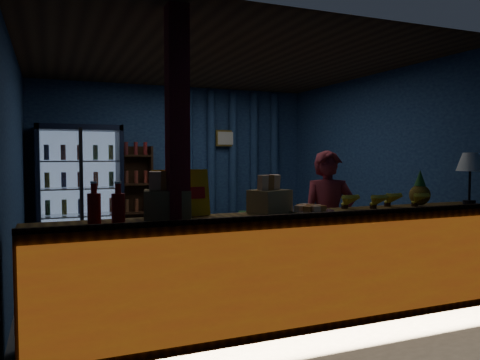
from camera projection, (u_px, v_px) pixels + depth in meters
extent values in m
plane|color=#515154|center=(221.00, 272.00, 5.85)|extent=(4.60, 4.60, 0.00)
plane|color=navy|center=(176.00, 165.00, 7.81)|extent=(4.60, 0.00, 4.60)
plane|color=navy|center=(315.00, 175.00, 3.75)|extent=(4.60, 0.00, 4.60)
plane|color=navy|center=(15.00, 170.00, 4.91)|extent=(0.00, 4.40, 4.40)
plane|color=navy|center=(373.00, 166.00, 6.65)|extent=(0.00, 4.40, 4.40)
plane|color=#472D19|center=(221.00, 62.00, 5.71)|extent=(4.60, 4.60, 0.00)
cube|color=brown|center=(296.00, 268.00, 4.07)|extent=(4.40, 0.55, 0.95)
cube|color=red|center=(313.00, 276.00, 3.80)|extent=(4.35, 0.02, 0.81)
cube|color=#392112|center=(313.00, 215.00, 3.79)|extent=(4.40, 0.04, 0.04)
cube|color=maroon|center=(178.00, 175.00, 3.63)|extent=(0.16, 0.16, 2.60)
cube|color=black|center=(79.00, 188.00, 7.17)|extent=(1.20, 0.06, 1.90)
cube|color=black|center=(38.00, 191.00, 6.70)|extent=(0.06, 0.60, 1.90)
cube|color=black|center=(119.00, 189.00, 7.13)|extent=(0.06, 0.60, 1.90)
cube|color=black|center=(79.00, 128.00, 6.87)|extent=(1.20, 0.60, 0.08)
cube|color=black|center=(81.00, 250.00, 6.97)|extent=(1.20, 0.60, 0.08)
cube|color=#99B2D8|center=(79.00, 189.00, 7.12)|extent=(1.08, 0.02, 1.74)
cube|color=white|center=(81.00, 191.00, 6.66)|extent=(1.12, 0.02, 1.78)
cube|color=black|center=(81.00, 191.00, 6.64)|extent=(0.05, 0.05, 1.80)
cube|color=silver|center=(81.00, 242.00, 6.96)|extent=(1.08, 0.48, 0.02)
cylinder|color=#A53317|center=(48.00, 235.00, 6.78)|extent=(0.07, 0.07, 0.22)
cylinder|color=#186124|center=(65.00, 234.00, 6.87)|extent=(0.07, 0.07, 0.22)
cylinder|color=#A79B19|center=(81.00, 233.00, 6.95)|extent=(0.07, 0.07, 0.22)
cylinder|color=navy|center=(97.00, 232.00, 7.04)|extent=(0.07, 0.07, 0.22)
cylinder|color=maroon|center=(112.00, 231.00, 7.12)|extent=(0.07, 0.07, 0.22)
cube|color=silver|center=(81.00, 215.00, 6.94)|extent=(1.08, 0.48, 0.02)
cylinder|color=#186124|center=(48.00, 208.00, 6.76)|extent=(0.07, 0.07, 0.22)
cylinder|color=#A79B19|center=(64.00, 207.00, 6.85)|extent=(0.07, 0.07, 0.22)
cylinder|color=navy|center=(80.00, 206.00, 6.93)|extent=(0.07, 0.07, 0.22)
cylinder|color=maroon|center=(96.00, 206.00, 7.02)|extent=(0.07, 0.07, 0.22)
cylinder|color=#A53317|center=(112.00, 205.00, 7.10)|extent=(0.07, 0.07, 0.22)
cube|color=silver|center=(80.00, 188.00, 6.92)|extent=(1.08, 0.48, 0.02)
cylinder|color=#A79B19|center=(47.00, 180.00, 6.74)|extent=(0.07, 0.07, 0.22)
cylinder|color=navy|center=(64.00, 180.00, 6.83)|extent=(0.07, 0.07, 0.22)
cylinder|color=maroon|center=(80.00, 179.00, 6.91)|extent=(0.07, 0.07, 0.22)
cylinder|color=#A53317|center=(96.00, 179.00, 7.00)|extent=(0.07, 0.07, 0.22)
cylinder|color=#186124|center=(111.00, 179.00, 7.08)|extent=(0.07, 0.07, 0.22)
cube|color=silver|center=(80.00, 161.00, 6.90)|extent=(1.08, 0.48, 0.02)
cylinder|color=navy|center=(46.00, 152.00, 6.72)|extent=(0.07, 0.07, 0.22)
cylinder|color=maroon|center=(63.00, 152.00, 6.80)|extent=(0.07, 0.07, 0.22)
cylinder|color=#A53317|center=(79.00, 152.00, 6.89)|extent=(0.07, 0.07, 0.22)
cylinder|color=#186124|center=(95.00, 152.00, 6.98)|extent=(0.07, 0.07, 0.22)
cylinder|color=#A79B19|center=(111.00, 152.00, 7.06)|extent=(0.07, 0.07, 0.22)
cube|color=#392112|center=(135.00, 196.00, 7.53)|extent=(0.50, 0.02, 1.60)
cube|color=#392112|center=(121.00, 197.00, 7.32)|extent=(0.03, 0.28, 1.60)
cube|color=#392112|center=(151.00, 196.00, 7.49)|extent=(0.03, 0.28, 1.60)
cube|color=#392112|center=(137.00, 241.00, 7.44)|extent=(0.46, 0.26, 0.02)
cube|color=#392112|center=(136.00, 212.00, 7.42)|extent=(0.46, 0.26, 0.02)
cube|color=#392112|center=(136.00, 184.00, 7.40)|extent=(0.46, 0.26, 0.02)
cube|color=#392112|center=(136.00, 156.00, 7.37)|extent=(0.46, 0.26, 0.02)
cylinder|color=navy|center=(189.00, 165.00, 7.83)|extent=(0.14, 0.14, 2.50)
cylinder|color=navy|center=(211.00, 165.00, 7.98)|extent=(0.14, 0.14, 2.50)
cylinder|color=navy|center=(233.00, 164.00, 8.13)|extent=(0.14, 0.14, 2.50)
cylinder|color=navy|center=(254.00, 164.00, 8.29)|extent=(0.14, 0.14, 2.50)
cylinder|color=navy|center=(274.00, 164.00, 8.44)|extent=(0.14, 0.14, 2.50)
cube|color=#B58C2D|center=(226.00, 138.00, 8.02)|extent=(0.36, 0.03, 0.28)
cube|color=silver|center=(226.00, 138.00, 8.00)|extent=(0.30, 0.01, 0.22)
imported|color=maroon|center=(328.00, 224.00, 4.81)|extent=(0.65, 0.56, 1.51)
imported|color=#50A050|center=(249.00, 230.00, 7.36)|extent=(0.87, 0.87, 0.57)
cube|color=#392112|center=(201.00, 234.00, 7.27)|extent=(0.60, 0.53, 0.45)
cylinder|color=#392112|center=(201.00, 217.00, 7.26)|extent=(0.09, 0.09, 0.09)
cube|color=gold|center=(181.00, 193.00, 3.84)|extent=(0.49, 0.13, 0.39)
cube|color=#A8100B|center=(181.00, 193.00, 3.82)|extent=(0.41, 0.05, 0.10)
cylinder|color=#A8100B|center=(94.00, 209.00, 3.43)|extent=(0.10, 0.10, 0.23)
cylinder|color=#A8100B|center=(94.00, 187.00, 3.42)|extent=(0.04, 0.04, 0.09)
cylinder|color=white|center=(94.00, 182.00, 3.42)|extent=(0.05, 0.05, 0.02)
cylinder|color=#A8100B|center=(118.00, 209.00, 3.42)|extent=(0.10, 0.10, 0.23)
cylinder|color=#A8100B|center=(118.00, 188.00, 3.41)|extent=(0.04, 0.04, 0.09)
cylinder|color=white|center=(118.00, 182.00, 3.41)|extent=(0.05, 0.05, 0.02)
cube|color=tan|center=(167.00, 205.00, 3.69)|extent=(0.41, 0.36, 0.23)
cube|color=orange|center=(156.00, 181.00, 3.67)|extent=(0.11, 0.08, 0.15)
cube|color=#C66E25|center=(167.00, 181.00, 3.68)|extent=(0.11, 0.08, 0.15)
cube|color=orange|center=(179.00, 181.00, 3.70)|extent=(0.11, 0.08, 0.15)
cube|color=tan|center=(270.00, 202.00, 4.08)|extent=(0.39, 0.36, 0.20)
cube|color=orange|center=(263.00, 183.00, 4.01)|extent=(0.10, 0.08, 0.13)
cube|color=#C66E25|center=(270.00, 182.00, 4.07)|extent=(0.10, 0.08, 0.13)
cube|color=orange|center=(276.00, 182.00, 4.12)|extent=(0.10, 0.08, 0.13)
cylinder|color=silver|center=(311.00, 211.00, 4.11)|extent=(0.42, 0.42, 0.02)
cube|color=orange|center=(319.00, 207.00, 4.14)|extent=(0.09, 0.06, 0.05)
cube|color=#C66E25|center=(313.00, 207.00, 4.19)|extent=(0.11, 0.11, 0.05)
cube|color=orange|center=(306.00, 207.00, 4.19)|extent=(0.06, 0.09, 0.05)
cube|color=#C66E25|center=(302.00, 207.00, 4.14)|extent=(0.11, 0.11, 0.05)
cube|color=orange|center=(302.00, 208.00, 4.08)|extent=(0.09, 0.06, 0.05)
cube|color=#C66E25|center=(308.00, 209.00, 4.03)|extent=(0.11, 0.11, 0.05)
cube|color=orange|center=(316.00, 209.00, 4.03)|extent=(0.06, 0.09, 0.05)
cube|color=#C66E25|center=(320.00, 208.00, 4.08)|extent=(0.11, 0.11, 0.05)
cylinder|color=black|center=(469.00, 202.00, 4.84)|extent=(0.13, 0.13, 0.04)
cylinder|color=black|center=(470.00, 184.00, 4.83)|extent=(0.03, 0.03, 0.38)
cone|color=white|center=(470.00, 162.00, 4.82)|extent=(0.27, 0.27, 0.19)
sphere|color=olive|center=(420.00, 195.00, 4.64)|extent=(0.20, 0.20, 0.20)
cone|color=#1E571E|center=(420.00, 178.00, 4.63)|extent=(0.11, 0.11, 0.16)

